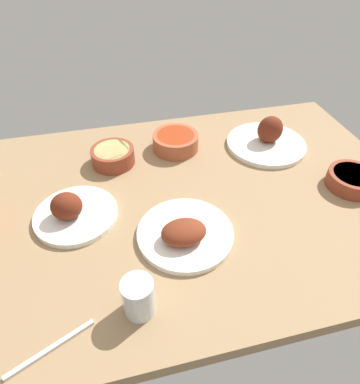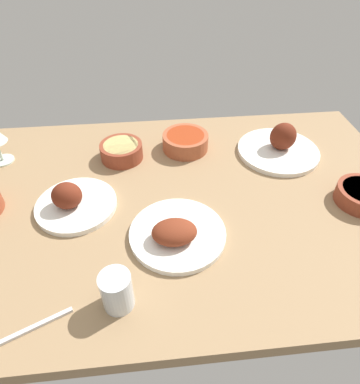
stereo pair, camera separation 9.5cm
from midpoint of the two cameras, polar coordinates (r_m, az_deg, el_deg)
name	(u,v)px [view 2 (the right image)]	position (r cm, az deg, el deg)	size (l,w,h in cm)	color
dining_table	(180,202)	(97.76, 2.78, -1.87)	(140.00, 90.00, 4.00)	#937551
plate_center_main	(177,233)	(84.18, 2.65, -7.25)	(24.82, 24.82, 6.75)	white
plate_far_side	(280,146)	(118.84, 19.03, 7.40)	(27.20, 27.20, 10.70)	white
plate_near_viewer	(73,202)	(94.76, -15.24, -1.77)	(22.46, 22.46, 8.95)	white
bowl_pasta	(121,151)	(110.60, -7.63, 6.98)	(13.84, 13.84, 5.40)	brown
bowl_sauce	(185,141)	(114.35, 3.34, 8.64)	(15.55, 15.55, 5.55)	#A35133
water_tumbler	(117,291)	(71.56, -6.96, -16.77)	(6.71, 6.71, 9.38)	silver
spoon_loose	(29,330)	(76.41, -21.23, -21.44)	(17.90, 0.90, 0.80)	silver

